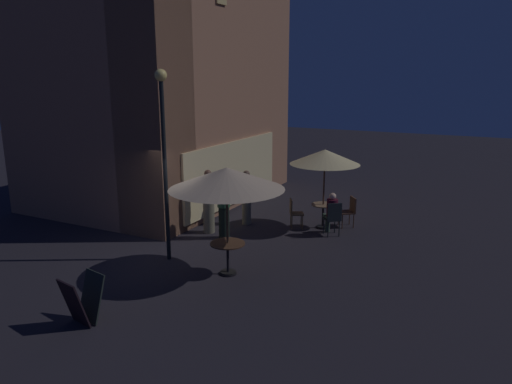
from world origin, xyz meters
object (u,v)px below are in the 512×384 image
(cafe_chair_0, at_px, (294,211))
(patron_standing_1, at_px, (224,208))
(menu_sandwich_board, at_px, (83,300))
(patron_standing_3, at_px, (209,201))
(cafe_table_1, at_px, (323,211))
(cafe_chair_1, at_px, (333,216))
(patio_umbrella_1, at_px, (325,157))
(street_lamp_near_corner, at_px, (164,141))
(patio_umbrella_0, at_px, (227,179))
(cafe_chair_2, at_px, (349,209))
(patron_standing_2, at_px, (247,197))
(cafe_table_0, at_px, (228,251))
(patron_seated_0, at_px, (331,211))

(cafe_chair_0, distance_m, patron_standing_1, 2.22)
(menu_sandwich_board, bearing_deg, patron_standing_3, 18.73)
(cafe_table_1, bearing_deg, cafe_chair_1, -140.19)
(patio_umbrella_1, height_order, cafe_chair_0, patio_umbrella_1)
(menu_sandwich_board, xyz_separation_m, cafe_chair_0, (6.90, -1.28, 0.07))
(street_lamp_near_corner, relative_size, patron_standing_1, 2.61)
(patio_umbrella_0, bearing_deg, menu_sandwich_board, 158.47)
(menu_sandwich_board, height_order, patron_standing_1, patron_standing_1)
(cafe_chair_2, bearing_deg, patron_standing_1, 6.66)
(patio_umbrella_1, height_order, patron_standing_2, patio_umbrella_1)
(patio_umbrella_0, bearing_deg, cafe_chair_1, -20.07)
(patron_standing_2, bearing_deg, patron_standing_1, -6.25)
(cafe_chair_0, distance_m, cafe_chair_1, 1.27)
(patron_standing_3, bearing_deg, patio_umbrella_0, -75.86)
(menu_sandwich_board, xyz_separation_m, cafe_table_0, (3.11, -1.23, 0.10))
(cafe_table_1, bearing_deg, patron_seated_0, -140.19)
(patron_seated_0, bearing_deg, patio_umbrella_1, -0.00)
(cafe_table_1, height_order, patron_standing_1, patron_standing_1)
(cafe_chair_0, xyz_separation_m, patron_seated_0, (-0.07, -1.16, 0.16))
(patron_standing_1, bearing_deg, patron_standing_2, -38.89)
(patio_umbrella_1, bearing_deg, patron_standing_3, 124.16)
(patron_standing_3, bearing_deg, patron_standing_1, -46.06)
(cafe_table_0, bearing_deg, patron_standing_2, 21.46)
(patio_umbrella_1, height_order, cafe_chair_2, patio_umbrella_1)
(patron_standing_1, bearing_deg, patron_seated_0, -98.55)
(patio_umbrella_0, xyz_separation_m, cafe_chair_0, (3.79, -0.06, -1.70))
(patron_standing_2, bearing_deg, cafe_chair_2, 103.52)
(street_lamp_near_corner, relative_size, patron_standing_3, 2.47)
(menu_sandwich_board, height_order, cafe_table_1, menu_sandwich_board)
(street_lamp_near_corner, bearing_deg, cafe_table_0, -94.45)
(patron_seated_0, xyz_separation_m, patron_standing_1, (-1.63, 2.55, 0.19))
(menu_sandwich_board, xyz_separation_m, patron_standing_2, (6.64, 0.16, 0.38))
(patron_seated_0, bearing_deg, patio_umbrella_0, 122.06)
(menu_sandwich_board, relative_size, cafe_table_1, 1.24)
(patio_umbrella_1, bearing_deg, patron_seated_0, -140.19)
(street_lamp_near_corner, distance_m, patron_standing_1, 2.87)
(patio_umbrella_0, bearing_deg, patron_standing_3, 40.33)
(patron_standing_1, bearing_deg, menu_sandwich_board, 139.98)
(patio_umbrella_0, bearing_deg, cafe_chair_2, -17.43)
(cafe_chair_2, height_order, patron_standing_1, patron_standing_1)
(cafe_table_0, distance_m, cafe_table_1, 4.28)
(cafe_table_0, bearing_deg, cafe_chair_2, -17.43)
(street_lamp_near_corner, xyz_separation_m, patron_standing_2, (3.39, -0.37, -2.09))
(cafe_chair_0, relative_size, cafe_chair_1, 0.90)
(cafe_table_0, distance_m, patron_standing_1, 2.50)
(patron_standing_3, bearing_deg, menu_sandwich_board, -108.40)
(patron_standing_2, bearing_deg, street_lamp_near_corner, -14.77)
(patio_umbrella_0, height_order, patron_standing_3, patio_umbrella_0)
(patron_seated_0, xyz_separation_m, patron_standing_2, (-0.19, 2.61, 0.15))
(patio_umbrella_0, height_order, cafe_chair_0, patio_umbrella_0)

